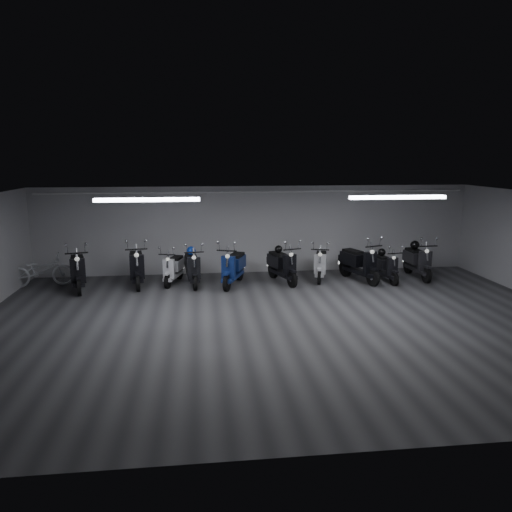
{
  "coord_description": "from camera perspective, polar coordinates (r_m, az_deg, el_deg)",
  "views": [
    {
      "loc": [
        -1.81,
        -10.38,
        3.71
      ],
      "look_at": [
        -0.31,
        2.5,
        1.05
      ],
      "focal_mm": 34.04,
      "sensor_mm": 36.0,
      "label": 1
    }
  ],
  "objects": [
    {
      "name": "scooter_5",
      "position": [
        14.45,
        3.12,
        -0.46
      ],
      "size": [
        1.16,
        1.97,
        1.39
      ],
      "primitive_type": null,
      "rotation": [
        0.0,
        0.0,
        0.31
      ],
      "color": "black",
      "rests_on": "floor"
    },
    {
      "name": "scooter_2",
      "position": [
        14.53,
        -9.68,
        -0.88
      ],
      "size": [
        0.98,
        1.74,
        1.23
      ],
      "primitive_type": null,
      "rotation": [
        0.0,
        0.0,
        -0.28
      ],
      "color": "silver",
      "rests_on": "floor"
    },
    {
      "name": "fluor_strip_right",
      "position": [
        12.4,
        16.32,
        6.64
      ],
      "size": [
        2.4,
        0.18,
        0.08
      ],
      "primitive_type": "cube",
      "color": "white",
      "rests_on": "ceiling"
    },
    {
      "name": "scooter_1",
      "position": [
        14.51,
        -13.87,
        -0.54
      ],
      "size": [
        0.95,
        2.08,
        1.49
      ],
      "primitive_type": null,
      "rotation": [
        0.0,
        0.0,
        0.15
      ],
      "color": "black",
      "rests_on": "floor"
    },
    {
      "name": "front_wall",
      "position": [
        6.13,
        11.27,
        -10.81
      ],
      "size": [
        14.0,
        0.01,
        2.8
      ],
      "primitive_type": "cube",
      "color": "#A8A8AB",
      "rests_on": "ground"
    },
    {
      "name": "helmet_3",
      "position": [
        15.26,
        14.57,
        0.44
      ],
      "size": [
        0.23,
        0.23,
        0.23
      ],
      "primitive_type": "sphere",
      "color": "black",
      "rests_on": "scooter_8"
    },
    {
      "name": "helmet_1",
      "position": [
        14.62,
        2.66,
        0.81
      ],
      "size": [
        0.23,
        0.23,
        0.23
      ],
      "primitive_type": "sphere",
      "color": "black",
      "rests_on": "scooter_5"
    },
    {
      "name": "scooter_6",
      "position": [
        14.92,
        7.62,
        -0.35
      ],
      "size": [
        1.07,
        1.84,
        1.3
      ],
      "primitive_type": null,
      "rotation": [
        0.0,
        0.0,
        -0.3
      ],
      "color": "#B6B7BB",
      "rests_on": "floor"
    },
    {
      "name": "scooter_4",
      "position": [
        14.11,
        -2.67,
        -0.66
      ],
      "size": [
        1.29,
        2.03,
        1.44
      ],
      "primitive_type": null,
      "rotation": [
        0.0,
        0.0,
        -0.37
      ],
      "color": "navy",
      "rests_on": "floor"
    },
    {
      "name": "scooter_3",
      "position": [
        14.29,
        -7.5,
        -0.76
      ],
      "size": [
        0.81,
        1.88,
        1.36
      ],
      "primitive_type": null,
      "rotation": [
        0.0,
        0.0,
        0.11
      ],
      "color": "black",
      "rests_on": "floor"
    },
    {
      "name": "fluor_strip_left",
      "position": [
        11.49,
        -12.65,
        6.46
      ],
      "size": [
        2.4,
        0.18,
        0.08
      ],
      "primitive_type": "cube",
      "color": "white",
      "rests_on": "ceiling"
    },
    {
      "name": "scooter_0",
      "position": [
        14.54,
        -20.25,
        -0.96
      ],
      "size": [
        1.11,
        2.07,
        1.46
      ],
      "primitive_type": null,
      "rotation": [
        0.0,
        0.0,
        0.24
      ],
      "color": "black",
      "rests_on": "floor"
    },
    {
      "name": "ceiling",
      "position": [
        10.58,
        3.25,
        6.66
      ],
      "size": [
        14.0,
        10.0,
        0.01
      ],
      "primitive_type": "cube",
      "color": "gray",
      "rests_on": "ground"
    },
    {
      "name": "bicycle",
      "position": [
        15.37,
        -24.0,
        -1.17
      ],
      "size": [
        1.88,
        0.92,
        1.16
      ],
      "primitive_type": "imported",
      "rotation": [
        0.0,
        0.0,
        1.74
      ],
      "color": "silver",
      "rests_on": "floor"
    },
    {
      "name": "conduit",
      "position": [
        15.45,
        0.1,
        7.54
      ],
      "size": [
        13.6,
        0.05,
        0.05
      ],
      "primitive_type": "cylinder",
      "rotation": [
        0.0,
        1.57,
        0.0
      ],
      "color": "white",
      "rests_on": "back_wall"
    },
    {
      "name": "helmet_2",
      "position": [
        14.48,
        -7.63,
        0.6
      ],
      "size": [
        0.27,
        0.27,
        0.27
      ],
      "primitive_type": "sphere",
      "color": "#0D2F98",
      "rests_on": "scooter_3"
    },
    {
      "name": "scooter_9",
      "position": [
        15.79,
        18.5,
        -0.02
      ],
      "size": [
        0.66,
        1.88,
        1.39
      ],
      "primitive_type": null,
      "rotation": [
        0.0,
        0.0,
        0.02
      ],
      "color": "black",
      "rests_on": "floor"
    },
    {
      "name": "floor",
      "position": [
        11.18,
        3.09,
        -7.85
      ],
      "size": [
        14.0,
        10.0,
        0.01
      ],
      "primitive_type": "cube",
      "color": "#363639",
      "rests_on": "ground"
    },
    {
      "name": "back_wall",
      "position": [
        15.67,
        0.06,
        3.11
      ],
      "size": [
        14.0,
        0.01,
        2.8
      ],
      "primitive_type": "cube",
      "color": "#A8A8AB",
      "rests_on": "ground"
    },
    {
      "name": "scooter_7",
      "position": [
        14.93,
        12.05,
        -0.17
      ],
      "size": [
        1.28,
        2.08,
        1.47
      ],
      "primitive_type": null,
      "rotation": [
        0.0,
        0.0,
        0.34
      ],
      "color": "black",
      "rests_on": "floor"
    },
    {
      "name": "helmet_0",
      "position": [
        15.96,
        18.16,
        1.25
      ],
      "size": [
        0.28,
        0.28,
        0.28
      ],
      "primitive_type": "sphere",
      "color": "black",
      "rests_on": "scooter_9"
    },
    {
      "name": "scooter_8",
      "position": [
        15.12,
        14.94,
        -0.69
      ],
      "size": [
        0.78,
        1.67,
        1.2
      ],
      "primitive_type": null,
      "rotation": [
        0.0,
        0.0,
        0.16
      ],
      "color": "black",
      "rests_on": "floor"
    }
  ]
}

